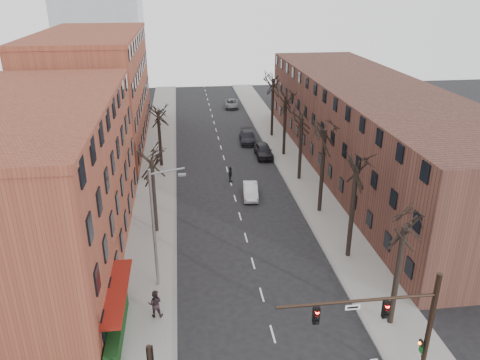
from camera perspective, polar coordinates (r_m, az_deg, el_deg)
name	(u,v)px	position (r m, az deg, el deg)	size (l,w,h in m)	color
sidewalk_left	(159,163)	(57.22, -9.90, 2.08)	(4.00, 90.00, 0.15)	gray
sidewalk_right	(288,157)	(58.58, 5.92, 2.80)	(4.00, 90.00, 0.15)	gray
building_left_near	(36,188)	(38.00, -23.64, -0.86)	(12.00, 26.00, 12.00)	brown
building_left_far	(95,92)	(64.83, -17.24, 10.24)	(12.00, 28.00, 14.00)	brown
building_right	(369,128)	(54.95, 15.51, 6.13)	(12.00, 50.00, 10.00)	#522F26
awning_left	(121,325)	(32.00, -14.27, -16.80)	(1.20, 7.00, 0.15)	maroon
hedge	(117,328)	(30.84, -14.78, -17.04)	(0.80, 6.00, 1.00)	black
tree_right_a	(390,324)	(32.66, 17.77, -16.33)	(5.20, 5.20, 10.00)	black
tree_right_b	(347,257)	(38.61, 12.96, -9.08)	(5.20, 5.20, 10.80)	black
tree_right_c	(319,212)	(45.20, 9.62, -3.82)	(5.20, 5.20, 11.60)	black
tree_right_d	(299,179)	(52.19, 7.18, 0.08)	(5.20, 5.20, 10.00)	black
tree_right_e	(284,155)	(59.43, 5.33, 3.05)	(5.20, 5.20, 10.80)	black
tree_right_f	(272,136)	(66.85, 3.88, 5.36)	(5.20, 5.20, 11.60)	black
tree_left_a	(157,232)	(41.76, -10.11, -6.23)	(5.20, 5.20, 9.50)	black
tree_left_b	(162,166)	(56.29, -9.53, 1.67)	(5.20, 5.20, 9.50)	black
signal_mast_arm	(402,323)	(25.69, 19.10, -16.19)	(8.14, 0.30, 7.20)	black
streetlight	(156,224)	(32.32, -10.21, -5.27)	(2.45, 0.22, 9.03)	slate
silver_sedan	(251,191)	(47.30, 1.29, -1.33)	(1.43, 4.09, 1.35)	silver
parked_car_near	(264,150)	(58.42, 2.89, 3.62)	(1.96, 4.86, 1.66)	black
parked_car_mid	(248,137)	(63.81, 0.93, 5.24)	(2.06, 5.07, 1.47)	black
parked_car_far	(232,104)	(82.60, -1.03, 9.30)	(2.26, 4.89, 1.36)	slate
pedestrian_b	(155,304)	(31.46, -10.32, -14.59)	(0.94, 0.73, 1.93)	black
pedestrian_crossing	(230,175)	(50.75, -1.19, 0.67)	(1.04, 0.43, 1.77)	black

